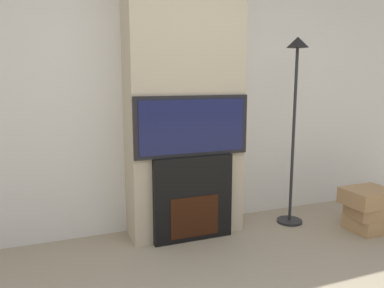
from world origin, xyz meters
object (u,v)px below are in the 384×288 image
Objects in this scene: fireplace at (192,198)px; box_stack at (368,208)px; floor_lamp at (295,103)px; television at (192,126)px.

fireplace reaches higher than box_stack.
television is at bearing -179.55° from floor_lamp.
fireplace is 1.73× the size of box_stack.
floor_lamp is at bearing 0.34° from fireplace.
television is 1.11m from floor_lamp.
floor_lamp reaches higher than fireplace.
fireplace is 0.67m from television.
box_stack is at bearing -15.13° from fireplace.
box_stack is (1.66, -0.45, -0.83)m from television.
television is 2.34× the size of box_stack.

